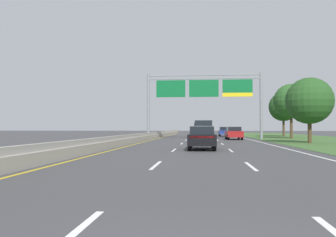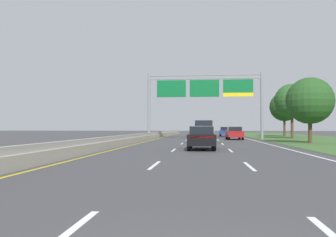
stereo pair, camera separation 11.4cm
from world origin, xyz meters
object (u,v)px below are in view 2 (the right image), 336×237
at_px(overhead_sign_gantry, 204,92).
at_px(roadside_tree_mid, 310,101).
at_px(car_blue_right_lane_sedan, 225,131).
at_px(car_black_centre_lane_sedan, 202,137).
at_px(roadside_tree_far, 292,101).
at_px(car_red_right_lane_sedan, 234,133).
at_px(pickup_truck_silver, 204,132).
at_px(roadside_tree_distant, 284,107).
at_px(car_white_centre_lane_suv, 201,130).

distance_m(overhead_sign_gantry, roadside_tree_mid, 15.31).
height_order(car_blue_right_lane_sedan, roadside_tree_mid, roadside_tree_mid).
distance_m(car_black_centre_lane_sedan, roadside_tree_far, 26.93).
distance_m(overhead_sign_gantry, car_red_right_lane_sedan, 6.81).
height_order(pickup_truck_silver, roadside_tree_mid, roadside_tree_mid).
bearing_deg(overhead_sign_gantry, car_black_centre_lane_sedan, -90.83).
relative_size(car_blue_right_lane_sedan, roadside_tree_distant, 0.61).
bearing_deg(roadside_tree_distant, car_black_centre_lane_sedan, -111.53).
height_order(pickup_truck_silver, roadside_tree_distant, roadside_tree_distant).
relative_size(car_black_centre_lane_sedan, roadside_tree_far, 0.60).
bearing_deg(car_blue_right_lane_sedan, roadside_tree_far, -143.76).
relative_size(roadside_tree_mid, roadside_tree_distant, 0.86).
bearing_deg(roadside_tree_mid, roadside_tree_distant, 82.28).
relative_size(car_red_right_lane_sedan, roadside_tree_distant, 0.61).
distance_m(pickup_truck_silver, roadside_tree_mid, 10.37).
bearing_deg(overhead_sign_gantry, car_white_centre_lane_suv, 94.58).
bearing_deg(pickup_truck_silver, car_white_centre_lane_suv, 2.73).
bearing_deg(car_white_centre_lane_suv, car_blue_right_lane_sedan, -27.26).
bearing_deg(car_blue_right_lane_sedan, roadside_tree_mid, -165.49).
height_order(car_red_right_lane_sedan, car_blue_right_lane_sedan, same).
bearing_deg(car_black_centre_lane_sedan, car_red_right_lane_sedan, -11.53).
relative_size(car_white_centre_lane_suv, car_red_right_lane_sedan, 1.07).
bearing_deg(roadside_tree_far, car_white_centre_lane_suv, 161.91).
bearing_deg(roadside_tree_distant, car_blue_right_lane_sedan, 172.41).
bearing_deg(car_black_centre_lane_sedan, roadside_tree_far, -26.75).
bearing_deg(car_red_right_lane_sedan, pickup_truck_silver, 155.22).
relative_size(pickup_truck_silver, car_red_right_lane_sedan, 1.23).
bearing_deg(roadside_tree_mid, car_white_centre_lane_suv, 119.91).
bearing_deg(car_red_right_lane_sedan, roadside_tree_distant, -34.05).
bearing_deg(car_blue_right_lane_sedan, roadside_tree_distant, -96.93).
xyz_separation_m(pickup_truck_silver, roadside_tree_far, (11.81, 13.09, 3.94)).
bearing_deg(roadside_tree_distant, car_white_centre_lane_suv, -155.71).
height_order(pickup_truck_silver, car_red_right_lane_sedan, pickup_truck_silver).
xyz_separation_m(car_blue_right_lane_sedan, roadside_tree_mid, (6.23, -25.27, 3.18)).
distance_m(overhead_sign_gantry, car_black_centre_lane_sedan, 22.07).
bearing_deg(roadside_tree_distant, pickup_truck_silver, -119.60).
xyz_separation_m(pickup_truck_silver, car_red_right_lane_sedan, (3.77, 8.64, -0.26)).
relative_size(pickup_truck_silver, car_white_centre_lane_suv, 1.15).
xyz_separation_m(car_white_centre_lane_suv, car_blue_right_lane_sedan, (4.06, 7.38, -0.28)).
distance_m(car_white_centre_lane_suv, car_red_right_lane_sedan, 9.41).
relative_size(pickup_truck_silver, car_black_centre_lane_sedan, 1.24).
bearing_deg(roadside_tree_mid, car_red_right_lane_sedan, 123.01).
height_order(car_white_centre_lane_suv, car_red_right_lane_sedan, car_white_centre_lane_suv).
relative_size(pickup_truck_silver, car_blue_right_lane_sedan, 1.23).
height_order(car_black_centre_lane_sedan, roadside_tree_far, roadside_tree_far).
bearing_deg(overhead_sign_gantry, roadside_tree_distant, 43.63).
bearing_deg(car_red_right_lane_sedan, overhead_sign_gantry, 58.66).
relative_size(car_red_right_lane_sedan, car_blue_right_lane_sedan, 1.00).
distance_m(roadside_tree_far, roadside_tree_distant, 10.19).
bearing_deg(car_blue_right_lane_sedan, car_white_centre_lane_suv, 151.82).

